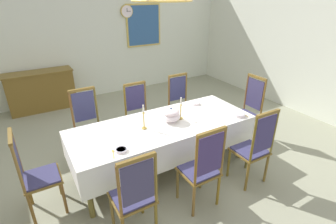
{
  "coord_description": "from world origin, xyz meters",
  "views": [
    {
      "loc": [
        -1.61,
        -3.18,
        2.51
      ],
      "look_at": [
        0.08,
        -0.3,
        0.94
      ],
      "focal_mm": 27.47,
      "sensor_mm": 36.0,
      "label": 1
    }
  ],
  "objects_px": {
    "bowl_near_right": "(121,150)",
    "mounted_clock": "(127,11)",
    "framed_painting": "(144,25)",
    "candlestick_east": "(181,110)",
    "spoon_secondary": "(113,152)",
    "sideboard": "(42,91)",
    "bowl_near_left": "(239,115)",
    "chair_south_b": "(202,167)",
    "chandelier": "(162,0)",
    "chair_head_east": "(248,109)",
    "chair_south_a": "(134,195)",
    "soup_tureen": "(171,115)",
    "chair_north_a": "(88,124)",
    "spoon_primary": "(244,113)",
    "bowl_far_left": "(195,103)",
    "chair_head_west": "(34,173)",
    "chair_north_b": "(139,113)",
    "candlestick_west": "(144,119)",
    "chair_north_c": "(181,103)",
    "dining_table": "(163,128)",
    "chair_south_c": "(254,147)"
  },
  "relations": [
    {
      "from": "bowl_near_right",
      "to": "mounted_clock",
      "type": "xyz_separation_m",
      "value": [
        1.78,
        3.97,
        1.27
      ]
    },
    {
      "from": "bowl_near_right",
      "to": "framed_painting",
      "type": "distance_m",
      "value": 4.65
    },
    {
      "from": "candlestick_east",
      "to": "spoon_secondary",
      "type": "distance_m",
      "value": 1.24
    },
    {
      "from": "sideboard",
      "to": "bowl_near_left",
      "type": "bearing_deg",
      "value": 123.08
    },
    {
      "from": "chair_south_b",
      "to": "chandelier",
      "type": "distance_m",
      "value": 2.05
    },
    {
      "from": "chandelier",
      "to": "chair_head_east",
      "type": "bearing_deg",
      "value": 0.0
    },
    {
      "from": "chair_south_a",
      "to": "chair_south_b",
      "type": "distance_m",
      "value": 0.89
    },
    {
      "from": "soup_tureen",
      "to": "candlestick_east",
      "type": "bearing_deg",
      "value": -0.0
    },
    {
      "from": "chair_north_a",
      "to": "spoon_primary",
      "type": "height_order",
      "value": "chair_north_a"
    },
    {
      "from": "soup_tureen",
      "to": "bowl_far_left",
      "type": "relative_size",
      "value": 1.67
    },
    {
      "from": "chair_north_a",
      "to": "chair_head_west",
      "type": "xyz_separation_m",
      "value": [
        -0.87,
        -0.92,
        -0.01
      ]
    },
    {
      "from": "chair_south_a",
      "to": "chair_north_a",
      "type": "height_order",
      "value": "chair_north_a"
    },
    {
      "from": "chair_north_b",
      "to": "candlestick_west",
      "type": "height_order",
      "value": "candlestick_west"
    },
    {
      "from": "bowl_near_left",
      "to": "bowl_far_left",
      "type": "bearing_deg",
      "value": 113.37
    },
    {
      "from": "candlestick_east",
      "to": "bowl_far_left",
      "type": "height_order",
      "value": "candlestick_east"
    },
    {
      "from": "chair_head_west",
      "to": "spoon_secondary",
      "type": "xyz_separation_m",
      "value": [
        0.86,
        -0.34,
        0.2
      ]
    },
    {
      "from": "chair_north_a",
      "to": "bowl_far_left",
      "type": "distance_m",
      "value": 1.79
    },
    {
      "from": "bowl_near_left",
      "to": "bowl_far_left",
      "type": "height_order",
      "value": "bowl_near_left"
    },
    {
      "from": "chair_north_a",
      "to": "framed_painting",
      "type": "bearing_deg",
      "value": -130.77
    },
    {
      "from": "spoon_primary",
      "to": "chair_head_east",
      "type": "bearing_deg",
      "value": 48.07
    },
    {
      "from": "chair_south_b",
      "to": "chair_north_b",
      "type": "xyz_separation_m",
      "value": [
        0.0,
        1.83,
        -0.02
      ]
    },
    {
      "from": "bowl_far_left",
      "to": "framed_painting",
      "type": "xyz_separation_m",
      "value": [
        0.64,
        3.27,
        0.9
      ]
    },
    {
      "from": "chair_north_c",
      "to": "chair_head_east",
      "type": "height_order",
      "value": "chair_head_east"
    },
    {
      "from": "soup_tureen",
      "to": "bowl_near_right",
      "type": "relative_size",
      "value": 1.93
    },
    {
      "from": "chair_head_east",
      "to": "candlestick_east",
      "type": "height_order",
      "value": "chair_head_east"
    },
    {
      "from": "chair_north_c",
      "to": "bowl_far_left",
      "type": "distance_m",
      "value": 0.63
    },
    {
      "from": "chair_south_a",
      "to": "chair_south_b",
      "type": "xyz_separation_m",
      "value": [
        0.89,
        -0.0,
        0.01
      ]
    },
    {
      "from": "chair_head_east",
      "to": "chandelier",
      "type": "distance_m",
      "value": 2.52
    },
    {
      "from": "chair_head_east",
      "to": "framed_painting",
      "type": "bearing_deg",
      "value": 4.63
    },
    {
      "from": "bowl_near_left",
      "to": "chandelier",
      "type": "height_order",
      "value": "chandelier"
    },
    {
      "from": "dining_table",
      "to": "soup_tureen",
      "type": "distance_m",
      "value": 0.23
    },
    {
      "from": "mounted_clock",
      "to": "chandelier",
      "type": "relative_size",
      "value": 0.43
    },
    {
      "from": "soup_tureen",
      "to": "bowl_near_left",
      "type": "height_order",
      "value": "soup_tureen"
    },
    {
      "from": "candlestick_east",
      "to": "spoon_primary",
      "type": "height_order",
      "value": "candlestick_east"
    },
    {
      "from": "soup_tureen",
      "to": "chair_south_b",
      "type": "bearing_deg",
      "value": -96.85
    },
    {
      "from": "chair_head_east",
      "to": "candlestick_east",
      "type": "bearing_deg",
      "value": 90.0
    },
    {
      "from": "chair_north_b",
      "to": "candlestick_east",
      "type": "distance_m",
      "value": 1.02
    },
    {
      "from": "chair_south_c",
      "to": "spoon_secondary",
      "type": "xyz_separation_m",
      "value": [
        -1.79,
        0.57,
        0.19
      ]
    },
    {
      "from": "chair_south_a",
      "to": "chair_head_west",
      "type": "bearing_deg",
      "value": 133.6
    },
    {
      "from": "chair_south_b",
      "to": "bowl_far_left",
      "type": "distance_m",
      "value": 1.5
    },
    {
      "from": "chair_head_east",
      "to": "mounted_clock",
      "type": "xyz_separation_m",
      "value": [
        -0.75,
        3.6,
        1.46
      ]
    },
    {
      "from": "chair_south_c",
      "to": "mounted_clock",
      "type": "relative_size",
      "value": 3.68
    },
    {
      "from": "chair_north_b",
      "to": "soup_tureen",
      "type": "bearing_deg",
      "value": 96.88
    },
    {
      "from": "chair_south_b",
      "to": "spoon_primary",
      "type": "relative_size",
      "value": 6.59
    },
    {
      "from": "candlestick_west",
      "to": "chandelier",
      "type": "height_order",
      "value": "chandelier"
    },
    {
      "from": "chair_north_b",
      "to": "chair_south_c",
      "type": "relative_size",
      "value": 0.94
    },
    {
      "from": "bowl_far_left",
      "to": "sideboard",
      "type": "distance_m",
      "value": 3.7
    },
    {
      "from": "spoon_primary",
      "to": "chair_south_b",
      "type": "bearing_deg",
      "value": -142.87
    },
    {
      "from": "chair_south_a",
      "to": "chair_south_c",
      "type": "bearing_deg",
      "value": -0.08
    },
    {
      "from": "bowl_near_right",
      "to": "spoon_primary",
      "type": "height_order",
      "value": "bowl_near_right"
    }
  ]
}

